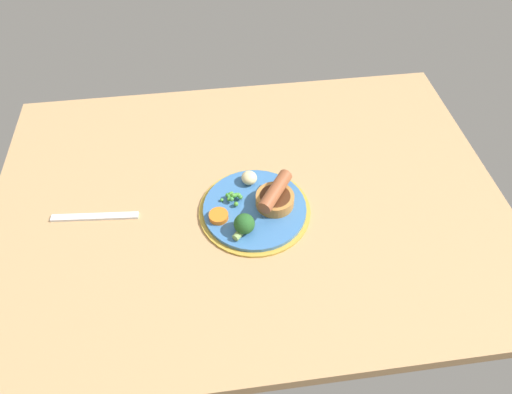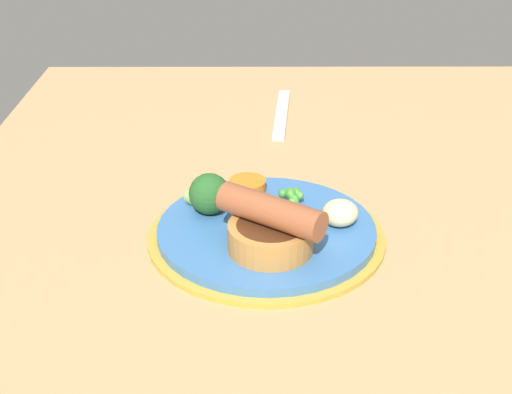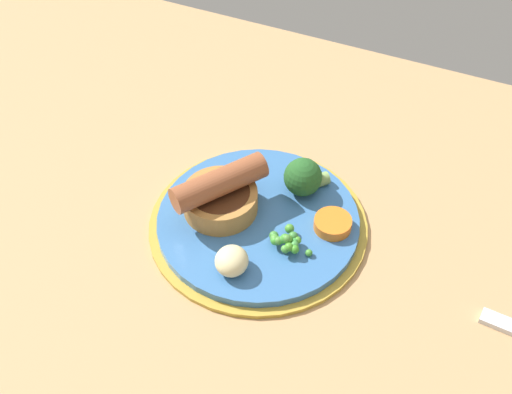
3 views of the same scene
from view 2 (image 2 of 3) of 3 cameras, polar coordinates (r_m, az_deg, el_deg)
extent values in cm
cube|color=tan|center=(72.69, 4.11, -3.98)|extent=(110.00, 80.00, 3.00)
cylinder|color=#B79333|center=(70.92, 0.84, -3.12)|extent=(23.50, 23.50, 0.50)
cylinder|color=#386BA8|center=(70.69, 0.85, -2.81)|extent=(21.62, 21.62, 1.40)
cylinder|color=#AD7538|center=(66.00, 1.19, -3.21)|extent=(8.01, 8.01, 2.60)
cylinder|color=#472614|center=(65.42, 1.20, -2.35)|extent=(6.41, 6.41, 0.30)
cylinder|color=brown|center=(64.63, 1.21, -1.14)|extent=(8.31, 10.20, 2.86)
sphere|color=#3D8538|center=(72.33, 2.61, -0.60)|extent=(0.98, 0.98, 0.98)
sphere|color=#4A9B2E|center=(74.43, 2.29, 0.37)|extent=(0.83, 0.83, 0.83)
sphere|color=#3D902D|center=(73.29, 2.77, 0.23)|extent=(0.99, 0.99, 0.99)
sphere|color=#39842E|center=(73.94, 3.56, 0.11)|extent=(0.77, 0.77, 0.77)
sphere|color=#3E9528|center=(74.66, 3.20, 0.42)|extent=(0.92, 0.92, 0.92)
sphere|color=#3A8238|center=(73.88, 2.15, 0.28)|extent=(0.99, 0.99, 0.99)
sphere|color=#458B36|center=(72.92, 3.08, -0.17)|extent=(0.92, 0.92, 0.92)
sphere|color=#489A29|center=(73.57, 2.75, 0.34)|extent=(0.92, 0.92, 0.92)
sphere|color=#418C26|center=(74.08, 3.28, 0.31)|extent=(0.94, 0.94, 0.94)
sphere|color=#4B9739|center=(73.86, 3.53, 0.11)|extent=(0.81, 0.81, 0.81)
sphere|color=#36833E|center=(73.75, 2.66, 0.28)|extent=(0.73, 0.73, 0.73)
sphere|color=#489130|center=(73.29, 1.31, -0.27)|extent=(1.00, 1.00, 1.00)
sphere|color=#458333|center=(73.45, 2.79, 0.34)|extent=(0.98, 0.98, 0.98)
sphere|color=green|center=(74.26, 2.56, 0.36)|extent=(0.77, 0.77, 0.77)
sphere|color=#3B8833|center=(73.18, 2.89, 0.04)|extent=(0.85, 0.85, 0.85)
sphere|color=green|center=(72.66, 3.12, -0.39)|extent=(0.93, 0.93, 0.93)
sphere|color=#489237|center=(72.55, 2.95, -0.41)|extent=(0.99, 0.99, 0.99)
sphere|color=#449532|center=(73.36, 2.84, 0.19)|extent=(0.83, 0.83, 0.83)
sphere|color=#3E8E3F|center=(74.41, 2.88, 0.41)|extent=(0.87, 0.87, 0.87)
sphere|color=#428E33|center=(76.10, 2.66, 0.46)|extent=(0.74, 0.74, 0.74)
sphere|color=#235623|center=(71.90, -3.74, 0.25)|extent=(4.22, 4.22, 4.22)
cylinder|color=#7A9E56|center=(73.97, -4.89, -0.15)|extent=(2.35, 2.37, 1.48)
ellipsoid|color=beige|center=(70.41, 6.74, -1.27)|extent=(4.20, 4.36, 2.63)
cylinder|color=orange|center=(76.77, -0.69, 0.95)|extent=(4.47, 4.47, 1.21)
cube|color=silver|center=(100.93, 2.06, 6.68)|extent=(18.07, 3.12, 0.60)
camera|label=1|loc=(0.98, -54.27, 41.92)|focal=32.00mm
camera|label=3|loc=(0.96, 37.53, 36.29)|focal=50.00mm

